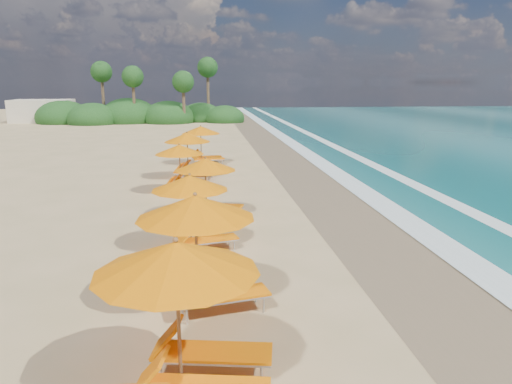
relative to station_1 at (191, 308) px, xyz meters
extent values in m
plane|color=tan|center=(2.04, 9.17, -1.48)|extent=(160.00, 160.00, 0.00)
cube|color=#7D664A|center=(6.04, 9.17, -1.48)|extent=(4.00, 160.00, 0.01)
cube|color=white|center=(7.54, 9.17, -1.45)|extent=(1.20, 160.00, 0.01)
cube|color=white|center=(10.54, 9.17, -1.46)|extent=(0.80, 160.00, 0.01)
cylinder|color=olive|center=(-0.20, 0.03, -0.22)|extent=(0.06, 0.06, 2.53)
cone|color=orange|center=(-0.20, 0.03, 0.83)|extent=(3.00, 3.00, 0.51)
sphere|color=olive|center=(-0.20, 0.03, 1.12)|extent=(0.09, 0.09, 0.09)
cylinder|color=olive|center=(0.05, 3.09, -0.22)|extent=(0.06, 0.06, 2.52)
cone|color=orange|center=(0.05, 3.09, 0.83)|extent=(3.08, 3.08, 0.51)
sphere|color=olive|center=(0.05, 3.09, 1.11)|extent=(0.09, 0.09, 0.09)
cylinder|color=olive|center=(-0.17, 7.01, -0.37)|extent=(0.06, 0.06, 2.22)
cone|color=orange|center=(-0.17, 7.01, 0.55)|extent=(2.79, 2.79, 0.45)
sphere|color=olive|center=(-0.17, 7.01, 0.80)|extent=(0.08, 0.08, 0.08)
cylinder|color=olive|center=(0.31, 10.40, -0.39)|extent=(0.05, 0.05, 2.18)
cone|color=orange|center=(0.31, 10.40, 0.52)|extent=(2.82, 2.82, 0.44)
sphere|color=olive|center=(0.31, 10.40, 0.76)|extent=(0.08, 0.08, 0.08)
cylinder|color=olive|center=(-0.82, 14.70, -0.40)|extent=(0.05, 0.05, 2.16)
cone|color=orange|center=(-0.82, 14.70, 0.50)|extent=(2.87, 2.87, 0.43)
sphere|color=olive|center=(-0.82, 14.70, 0.74)|extent=(0.08, 0.08, 0.08)
cylinder|color=olive|center=(-0.57, 18.03, -0.31)|extent=(0.06, 0.06, 2.35)
cone|color=orange|center=(-0.57, 18.03, 0.67)|extent=(3.07, 3.07, 0.47)
sphere|color=olive|center=(-0.57, 18.03, 0.93)|extent=(0.08, 0.08, 0.08)
cylinder|color=olive|center=(0.12, 22.41, -0.33)|extent=(0.06, 0.06, 2.30)
cone|color=orange|center=(0.12, 22.41, 0.62)|extent=(2.68, 2.68, 0.46)
sphere|color=olive|center=(0.12, 22.41, 0.88)|extent=(0.08, 0.08, 0.08)
ellipsoid|color=#163D14|center=(-3.96, 54.17, -0.86)|extent=(6.40, 6.40, 4.16)
ellipsoid|color=#163D14|center=(-8.96, 55.17, -0.78)|extent=(7.20, 7.20, 4.68)
ellipsoid|color=#163D14|center=(-12.96, 53.17, -0.90)|extent=(6.00, 6.00, 3.90)
ellipsoid|color=#163D14|center=(0.04, 56.17, -0.93)|extent=(5.60, 5.60, 3.64)
ellipsoid|color=#163D14|center=(-16.96, 55.17, -0.84)|extent=(6.60, 6.60, 4.29)
ellipsoid|color=#163D14|center=(3.04, 54.17, -0.99)|extent=(5.00, 5.00, 3.25)
cylinder|color=brown|center=(-1.96, 52.17, 1.02)|extent=(0.36, 0.36, 5.00)
sphere|color=#163D14|center=(-1.96, 52.17, 3.52)|extent=(2.60, 2.60, 2.60)
cylinder|color=brown|center=(-7.96, 53.17, 1.32)|extent=(0.36, 0.36, 5.60)
sphere|color=#163D14|center=(-7.96, 53.17, 4.12)|extent=(2.60, 2.60, 2.60)
cylinder|color=brown|center=(-11.96, 55.17, 1.62)|extent=(0.36, 0.36, 6.20)
sphere|color=#163D14|center=(-11.96, 55.17, 4.72)|extent=(2.60, 2.60, 2.60)
cylinder|color=brown|center=(1.04, 56.17, 1.92)|extent=(0.36, 0.36, 6.80)
sphere|color=#163D14|center=(1.04, 56.17, 5.32)|extent=(2.60, 2.60, 2.60)
cube|color=beige|center=(-19.96, 57.17, -0.08)|extent=(7.00, 5.00, 2.80)
camera|label=1|loc=(0.25, -6.95, 3.45)|focal=33.56mm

